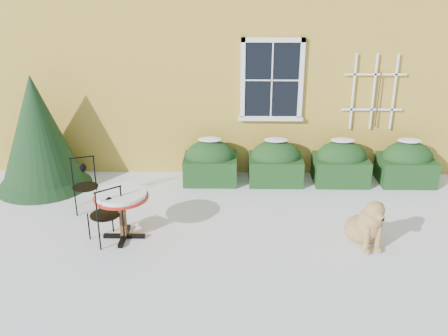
{
  "coord_description": "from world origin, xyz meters",
  "views": [
    {
      "loc": [
        0.14,
        -6.74,
        3.99
      ],
      "look_at": [
        0.0,
        1.0,
        0.9
      ],
      "focal_mm": 40.0,
      "sensor_mm": 36.0,
      "label": 1
    }
  ],
  "objects_px": {
    "evergreen_shrub": "(39,143)",
    "bistro_table": "(121,200)",
    "patio_chair_far": "(85,184)",
    "dog": "(367,225)",
    "patio_chair_near": "(106,214)"
  },
  "relations": [
    {
      "from": "evergreen_shrub",
      "to": "bistro_table",
      "type": "xyz_separation_m",
      "value": [
        2.0,
        -2.04,
        -0.23
      ]
    },
    {
      "from": "evergreen_shrub",
      "to": "dog",
      "type": "height_order",
      "value": "evergreen_shrub"
    },
    {
      "from": "patio_chair_far",
      "to": "dog",
      "type": "bearing_deg",
      "value": -33.5
    },
    {
      "from": "patio_chair_near",
      "to": "patio_chair_far",
      "type": "distance_m",
      "value": 1.33
    },
    {
      "from": "patio_chair_near",
      "to": "patio_chair_far",
      "type": "relative_size",
      "value": 1.04
    },
    {
      "from": "bistro_table",
      "to": "evergreen_shrub",
      "type": "bearing_deg",
      "value": 134.42
    },
    {
      "from": "evergreen_shrub",
      "to": "patio_chair_far",
      "type": "bearing_deg",
      "value": -41.72
    },
    {
      "from": "evergreen_shrub",
      "to": "bistro_table",
      "type": "relative_size",
      "value": 2.59
    },
    {
      "from": "bistro_table",
      "to": "patio_chair_far",
      "type": "distance_m",
      "value": 1.37
    },
    {
      "from": "patio_chair_near",
      "to": "dog",
      "type": "relative_size",
      "value": 1.03
    },
    {
      "from": "bistro_table",
      "to": "patio_chair_far",
      "type": "height_order",
      "value": "patio_chair_far"
    },
    {
      "from": "patio_chair_near",
      "to": "bistro_table",
      "type": "bearing_deg",
      "value": 170.73
    },
    {
      "from": "dog",
      "to": "bistro_table",
      "type": "bearing_deg",
      "value": 163.65
    },
    {
      "from": "bistro_table",
      "to": "dog",
      "type": "distance_m",
      "value": 3.81
    },
    {
      "from": "evergreen_shrub",
      "to": "patio_chair_near",
      "type": "distance_m",
      "value": 2.82
    }
  ]
}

